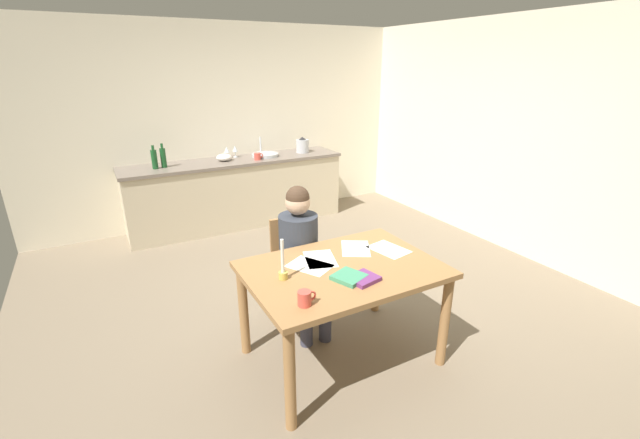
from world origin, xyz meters
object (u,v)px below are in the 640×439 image
stovetop_kettle (302,145)px  teacup_on_counter (258,156)px  book_magazine (349,277)px  sink_unit (265,155)px  wine_glass_near_sink (235,149)px  wine_glass_by_kettle (227,150)px  candlestick (283,268)px  person_seated (301,250)px  mixing_bowl (224,157)px  bottle_oil (154,159)px  book_cookery (363,278)px  chair_at_table (296,264)px  coffee_mug (305,298)px  dining_table (343,280)px  bottle_vinegar (163,157)px

stovetop_kettle → teacup_on_counter: stovetop_kettle is taller
book_magazine → sink_unit: bearing=56.3°
wine_glass_near_sink → wine_glass_by_kettle: same height
candlestick → teacup_on_counter: 3.05m
wine_glass_near_sink → person_seated: bearing=-97.1°
book_magazine → mixing_bowl: 3.27m
sink_unit → bottle_oil: size_ratio=1.27×
bottle_oil → wine_glass_near_sink: bearing=9.8°
book_magazine → teacup_on_counter: teacup_on_counter is taller
book_cookery → bottle_oil: bearing=91.4°
book_magazine → stovetop_kettle: (1.28, 3.26, 0.22)m
chair_at_table → candlestick: 0.86m
person_seated → chair_at_table: bearing=84.4°
stovetop_kettle → coffee_mug: bearing=-116.3°
chair_at_table → wine_glass_near_sink: (0.32, 2.54, 0.53)m
wine_glass_by_kettle → sink_unit: bearing=-16.8°
coffee_mug → dining_table: bearing=34.2°
wine_glass_near_sink → teacup_on_counter: size_ratio=1.24×
book_magazine → bottle_vinegar: 3.32m
candlestick → book_magazine: candlestick is taller
candlestick → bottle_oil: (-0.33, 3.02, 0.18)m
sink_unit → wine_glass_near_sink: sink_unit is taller
coffee_mug → wine_glass_near_sink: (0.74, 3.55, 0.20)m
person_seated → candlestick: bearing=-126.8°
chair_at_table → bottle_vinegar: size_ratio=2.96×
coffee_mug → book_magazine: bearing=19.6°
candlestick → coffee_mug: bearing=-92.7°
person_seated → mixing_bowl: size_ratio=6.05×
book_cookery → candlestick: bearing=137.0°
dining_table → wine_glass_by_kettle: bearing=86.9°
chair_at_table → stovetop_kettle: stovetop_kettle is taller
candlestick → bottle_oil: size_ratio=1.00×
book_magazine → stovetop_kettle: stovetop_kettle is taller
dining_table → stovetop_kettle: (1.23, 3.10, 0.34)m
candlestick → bottle_oil: 3.04m
chair_at_table → person_seated: size_ratio=0.72×
candlestick → stovetop_kettle: 3.48m
sink_unit → teacup_on_counter: bearing=-136.8°
dining_table → book_magazine: size_ratio=6.98×
coffee_mug → bottle_oil: bearing=95.3°
coffee_mug → sink_unit: bearing=72.0°
book_magazine → candlestick: bearing=129.5°
candlestick → book_cookery: size_ratio=1.53×
sink_unit → wine_glass_near_sink: 0.41m
chair_at_table → book_magazine: (-0.02, -0.88, 0.29)m
chair_at_table → bottle_oil: bottle_oil is taller
book_cookery → stovetop_kettle: stovetop_kettle is taller
dining_table → wine_glass_by_kettle: 3.27m
book_magazine → person_seated: bearing=67.9°
book_cookery → coffee_mug: bearing=178.0°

